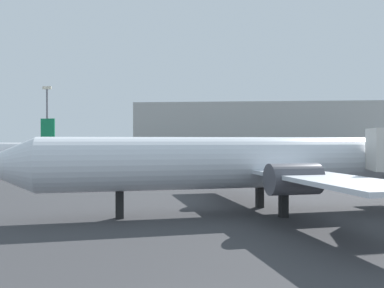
# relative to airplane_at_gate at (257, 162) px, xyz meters

# --- Properties ---
(airplane_at_gate) EXTENTS (35.33, 26.89, 12.02)m
(airplane_at_gate) POSITION_rel_airplane_at_gate_xyz_m (0.00, 0.00, 0.00)
(airplane_at_gate) COLOR silver
(airplane_at_gate) RESTS_ON ground_plane
(light_mast_left) EXTENTS (2.40, 0.50, 19.78)m
(light_mast_left) POSITION_rel_airplane_at_gate_xyz_m (-51.43, 79.58, 7.64)
(light_mast_left) COLOR slate
(light_mast_left) RESTS_ON ground_plane
(terminal_building) EXTENTS (68.44, 21.62, 15.78)m
(terminal_building) POSITION_rel_airplane_at_gate_xyz_m (5.22, 96.36, 4.38)
(terminal_building) COLOR #B7B7B2
(terminal_building) RESTS_ON ground_plane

